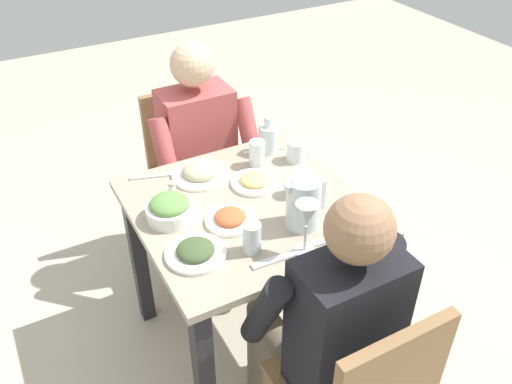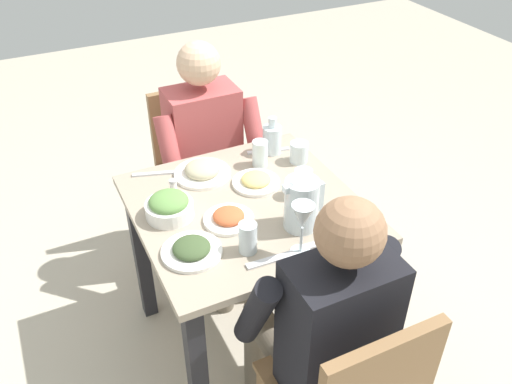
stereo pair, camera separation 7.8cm
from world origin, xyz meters
name	(u,v)px [view 1 (the left image)]	position (x,y,z in m)	size (l,w,h in m)	color
ground_plane	(249,339)	(0.00, 0.00, 0.00)	(8.00, 8.00, 0.00)	#B7AD99
dining_table	(247,235)	(0.00, 0.00, 0.61)	(0.81, 0.81, 0.76)	gray
chair_far	(191,167)	(0.06, 0.72, 0.50)	(0.40, 0.40, 0.88)	olive
diner_near	(327,319)	(0.02, -0.52, 0.64)	(0.48, 0.53, 1.17)	black
diner_far	(207,162)	(0.06, 0.52, 0.64)	(0.48, 0.53, 1.17)	#B24C4C
water_pitcher	(303,203)	(0.12, -0.19, 0.85)	(0.16, 0.12, 0.19)	silver
salad_bowl	(170,209)	(-0.28, 0.06, 0.80)	(0.17, 0.17, 0.09)	white
plate_fries	(255,181)	(0.09, 0.11, 0.77)	(0.19, 0.19, 0.04)	white
plate_rice_curry	(230,218)	(-0.10, -0.06, 0.77)	(0.18, 0.18, 0.04)	white
plate_beans	(200,172)	(-0.08, 0.26, 0.78)	(0.23, 0.23, 0.06)	white
plate_dolmas	(196,251)	(-0.28, -0.16, 0.77)	(0.20, 0.20, 0.05)	white
water_glass_near_right	(296,151)	(0.32, 0.18, 0.80)	(0.08, 0.08, 0.09)	silver
water_glass_center	(302,182)	(0.22, -0.03, 0.81)	(0.07, 0.07, 0.11)	silver
water_glass_far_right	(257,153)	(0.17, 0.23, 0.81)	(0.06, 0.06, 0.11)	silver
water_glass_near_left	(252,238)	(-0.10, -0.23, 0.81)	(0.06, 0.06, 0.11)	silver
wine_glass	(307,217)	(0.05, -0.32, 0.90)	(0.08, 0.08, 0.20)	silver
oil_carafe	(268,140)	(0.26, 0.30, 0.82)	(0.08, 0.08, 0.16)	silver
salt_shaker	(172,188)	(-0.22, 0.20, 0.79)	(0.03, 0.03, 0.05)	white
fork_near	(275,259)	(-0.06, -0.31, 0.76)	(0.17, 0.03, 0.01)	silver
knife_near	(264,150)	(0.24, 0.31, 0.76)	(0.18, 0.02, 0.01)	silver
fork_far	(330,239)	(0.16, -0.31, 0.76)	(0.17, 0.03, 0.01)	silver
knife_far	(153,176)	(-0.24, 0.34, 0.76)	(0.18, 0.02, 0.01)	silver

